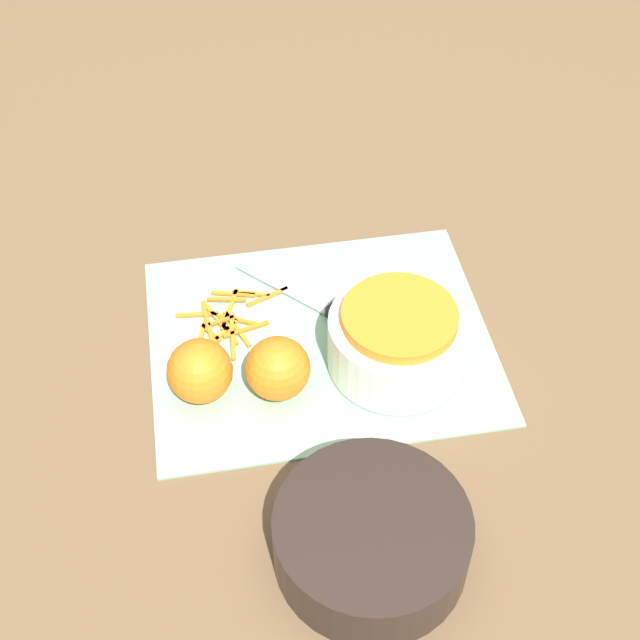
# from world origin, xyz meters

# --- Properties ---
(ground_plane) EXTENTS (4.00, 4.00, 0.00)m
(ground_plane) POSITION_xyz_m (0.00, 0.00, 0.00)
(ground_plane) COLOR brown
(cutting_board) EXTENTS (0.41, 0.34, 0.01)m
(cutting_board) POSITION_xyz_m (0.00, 0.00, 0.00)
(cutting_board) COLOR #84B793
(cutting_board) RESTS_ON ground_plane
(bowl_speckled) EXTENTS (0.16, 0.16, 0.08)m
(bowl_speckled) POSITION_xyz_m (-0.08, 0.05, 0.05)
(bowl_speckled) COLOR silver
(bowl_speckled) RESTS_ON cutting_board
(bowl_dark) EXTENTS (0.19, 0.19, 0.06)m
(bowl_dark) POSITION_xyz_m (0.00, 0.29, 0.03)
(bowl_dark) COLOR black
(bowl_dark) RESTS_ON ground_plane
(knife) EXTENTS (0.19, 0.20, 0.02)m
(knife) POSITION_xyz_m (-0.04, -0.02, 0.01)
(knife) COLOR #232328
(knife) RESTS_ON cutting_board
(orange_left) EXTENTS (0.07, 0.07, 0.07)m
(orange_left) POSITION_xyz_m (0.06, 0.07, 0.04)
(orange_left) COLOR orange
(orange_left) RESTS_ON cutting_board
(orange_right) EXTENTS (0.07, 0.07, 0.07)m
(orange_right) POSITION_xyz_m (0.15, 0.06, 0.04)
(orange_right) COLOR orange
(orange_right) RESTS_ON cutting_board
(peel_pile) EXTENTS (0.15, 0.12, 0.01)m
(peel_pile) POSITION_xyz_m (0.11, -0.05, 0.01)
(peel_pile) COLOR orange
(peel_pile) RESTS_ON cutting_board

